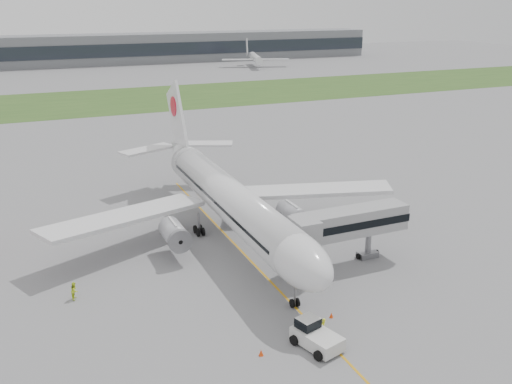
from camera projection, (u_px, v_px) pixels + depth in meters
name	position (u px, v px, depth m)	size (l,w,h in m)	color
ground	(241.00, 250.00, 71.34)	(600.00, 600.00, 0.00)	slate
apron_markings	(256.00, 267.00, 66.98)	(70.00, 70.00, 0.04)	orange
grass_strip	(98.00, 101.00, 175.96)	(600.00, 50.00, 0.02)	#2D501E
terminal_building	(62.00, 51.00, 269.51)	(320.00, 22.30, 14.00)	gray
airliner	(227.00, 196.00, 73.78)	(48.13, 53.95, 17.88)	silver
pushback_tug	(315.00, 335.00, 51.46)	(4.14, 5.17, 2.37)	silver
jet_bridge	(344.00, 224.00, 65.74)	(15.18, 4.53, 7.03)	gray
safety_cone_left	(261.00, 353.00, 50.18)	(0.44, 0.44, 0.60)	#E13D0B
safety_cone_right	(331.00, 315.00, 56.19)	(0.40, 0.40, 0.56)	#E13D0B
ground_crew_near	(323.00, 327.00, 53.05)	(0.64, 0.42, 1.76)	#F7FF2A
ground_crew_far	(75.00, 291.00, 59.51)	(0.93, 0.72, 1.91)	#C3DF25
distant_aircraft_right	(256.00, 67.00, 266.51)	(31.40, 27.70, 12.01)	silver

